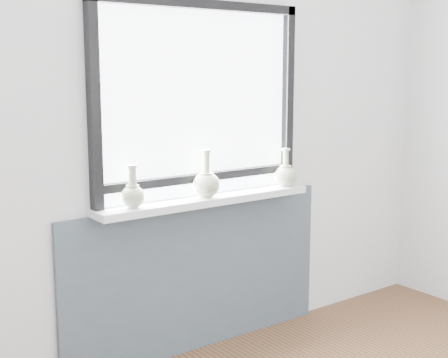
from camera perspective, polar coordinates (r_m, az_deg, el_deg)
back_wall at (r=3.44m, az=-2.57°, el=5.19°), size 3.60×0.02×2.60m
apron_panel at (r=3.59m, az=-2.20°, el=-8.80°), size 1.70×0.03×0.86m
windowsill at (r=3.42m, az=-1.59°, el=-1.94°), size 1.32×0.18×0.04m
window at (r=3.40m, az=-2.25°, el=7.53°), size 1.30×0.06×1.05m
vase_a at (r=3.16m, az=-8.35°, el=-1.36°), size 0.12×0.12×0.22m
vase_b at (r=3.38m, az=-1.63°, el=-0.37°), size 0.15×0.15×0.26m
vase_c at (r=3.73m, az=5.64°, el=0.42°), size 0.13×0.13×0.23m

